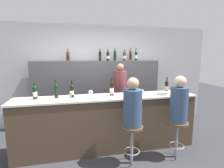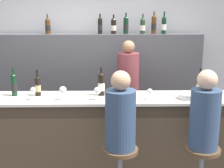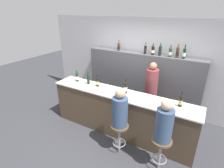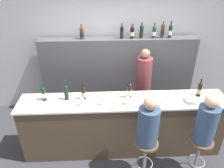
{
  "view_description": "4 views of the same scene",
  "coord_description": "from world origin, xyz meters",
  "px_view_note": "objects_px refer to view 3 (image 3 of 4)",
  "views": [
    {
      "loc": [
        -0.63,
        -2.88,
        1.8
      ],
      "look_at": [
        0.09,
        0.3,
        1.28
      ],
      "focal_mm": 28.0,
      "sensor_mm": 36.0,
      "label": 1
    },
    {
      "loc": [
        0.15,
        -3.23,
        2.03
      ],
      "look_at": [
        0.22,
        0.27,
        1.2
      ],
      "focal_mm": 50.0,
      "sensor_mm": 36.0,
      "label": 2
    },
    {
      "loc": [
        1.58,
        -2.84,
        2.78
      ],
      "look_at": [
        -0.15,
        0.17,
        1.28
      ],
      "focal_mm": 28.0,
      "sensor_mm": 36.0,
      "label": 3
    },
    {
      "loc": [
        -0.34,
        -2.68,
        3.01
      ],
      "look_at": [
        -0.19,
        0.36,
        1.31
      ],
      "focal_mm": 35.0,
      "sensor_mm": 36.0,
      "label": 4
    }
  ],
  "objects_px": {
    "wine_bottle_counter_2": "(98,82)",
    "wine_bottle_backbar_3": "(160,50)",
    "wine_glass_2": "(120,92)",
    "guest_seated_left": "(120,110)",
    "wine_glass_1": "(105,88)",
    "guest_seated_right": "(164,123)",
    "bar_stool_left": "(119,131)",
    "wine_bottle_backbar_0": "(119,46)",
    "wine_glass_3": "(146,99)",
    "wine_bottle_counter_4": "(181,101)",
    "wine_glass_0": "(93,85)",
    "wine_bottle_counter_3": "(126,87)",
    "wine_bottle_backbar_5": "(178,52)",
    "bartender": "(150,96)",
    "wine_bottle_counter_0": "(77,77)",
    "wine_bottle_backbar_6": "(184,53)",
    "metal_bowl": "(169,107)",
    "wine_bottle_backbar_4": "(170,52)",
    "bar_stool_right": "(161,146)",
    "wine_bottle_backbar_1": "(145,49)",
    "wine_bottle_counter_1": "(88,79)",
    "wine_bottle_backbar_2": "(153,50)"
  },
  "relations": [
    {
      "from": "wine_bottle_counter_0",
      "to": "wine_glass_2",
      "type": "bearing_deg",
      "value": -8.2
    },
    {
      "from": "wine_bottle_backbar_4",
      "to": "wine_glass_0",
      "type": "distance_m",
      "value": 2.06
    },
    {
      "from": "bar_stool_left",
      "to": "wine_bottle_backbar_0",
      "type": "bearing_deg",
      "value": 118.78
    },
    {
      "from": "wine_bottle_backbar_0",
      "to": "wine_bottle_backbar_1",
      "type": "height_order",
      "value": "wine_bottle_backbar_1"
    },
    {
      "from": "wine_bottle_backbar_0",
      "to": "guest_seated_left",
      "type": "relative_size",
      "value": 0.36
    },
    {
      "from": "wine_bottle_counter_3",
      "to": "wine_bottle_backbar_3",
      "type": "height_order",
      "value": "wine_bottle_backbar_3"
    },
    {
      "from": "wine_bottle_counter_0",
      "to": "wine_bottle_backbar_5",
      "type": "distance_m",
      "value": 2.56
    },
    {
      "from": "wine_bottle_backbar_1",
      "to": "wine_bottle_backbar_2",
      "type": "height_order",
      "value": "wine_bottle_backbar_1"
    },
    {
      "from": "wine_glass_0",
      "to": "bartender",
      "type": "relative_size",
      "value": 0.09
    },
    {
      "from": "wine_bottle_backbar_1",
      "to": "wine_bottle_counter_1",
      "type": "bearing_deg",
      "value": -129.45
    },
    {
      "from": "wine_bottle_counter_2",
      "to": "wine_bottle_backbar_1",
      "type": "xyz_separation_m",
      "value": [
        0.72,
        1.21,
        0.64
      ]
    },
    {
      "from": "wine_bottle_backbar_2",
      "to": "wine_bottle_backbar_4",
      "type": "relative_size",
      "value": 0.96
    },
    {
      "from": "wine_glass_0",
      "to": "wine_glass_3",
      "type": "distance_m",
      "value": 1.3
    },
    {
      "from": "wine_bottle_counter_2",
      "to": "wine_bottle_backbar_3",
      "type": "bearing_deg",
      "value": 47.47
    },
    {
      "from": "wine_bottle_counter_0",
      "to": "wine_bottle_backbar_5",
      "type": "height_order",
      "value": "wine_bottle_backbar_5"
    },
    {
      "from": "wine_bottle_counter_2",
      "to": "wine_bottle_backbar_6",
      "type": "relative_size",
      "value": 0.93
    },
    {
      "from": "wine_bottle_backbar_3",
      "to": "guest_seated_left",
      "type": "xyz_separation_m",
      "value": [
        -0.16,
        -1.85,
        -0.8
      ]
    },
    {
      "from": "wine_bottle_counter_2",
      "to": "wine_bottle_backbar_6",
      "type": "xyz_separation_m",
      "value": [
        1.68,
        1.21,
        0.65
      ]
    },
    {
      "from": "wine_glass_1",
      "to": "guest_seated_right",
      "type": "bearing_deg",
      "value": -17.1
    },
    {
      "from": "wine_bottle_backbar_5",
      "to": "guest_seated_left",
      "type": "xyz_separation_m",
      "value": [
        -0.58,
        -1.85,
        -0.81
      ]
    },
    {
      "from": "wine_bottle_backbar_6",
      "to": "metal_bowl",
      "type": "xyz_separation_m",
      "value": [
        0.05,
        -1.38,
        -0.74
      ]
    },
    {
      "from": "wine_bottle_counter_2",
      "to": "wine_bottle_backbar_3",
      "type": "height_order",
      "value": "wine_bottle_backbar_3"
    },
    {
      "from": "wine_glass_2",
      "to": "guest_seated_left",
      "type": "distance_m",
      "value": 0.53
    },
    {
      "from": "wine_bottle_backbar_4",
      "to": "bar_stool_right",
      "type": "bearing_deg",
      "value": -77.04
    },
    {
      "from": "wine_bottle_counter_0",
      "to": "wine_bottle_backbar_4",
      "type": "bearing_deg",
      "value": 31.16
    },
    {
      "from": "wine_bottle_counter_2",
      "to": "wine_bottle_backbar_6",
      "type": "height_order",
      "value": "wine_bottle_backbar_6"
    },
    {
      "from": "wine_bottle_counter_3",
      "to": "wine_glass_2",
      "type": "height_order",
      "value": "wine_bottle_counter_3"
    },
    {
      "from": "wine_glass_3",
      "to": "bar_stool_right",
      "type": "height_order",
      "value": "wine_glass_3"
    },
    {
      "from": "wine_bottle_backbar_2",
      "to": "wine_glass_0",
      "type": "xyz_separation_m",
      "value": [
        -0.93,
        -1.4,
        -0.65
      ]
    },
    {
      "from": "wine_bottle_backbar_1",
      "to": "guest_seated_left",
      "type": "bearing_deg",
      "value": -82.93
    },
    {
      "from": "wine_glass_2",
      "to": "metal_bowl",
      "type": "height_order",
      "value": "wine_glass_2"
    },
    {
      "from": "wine_glass_2",
      "to": "guest_seated_left",
      "type": "bearing_deg",
      "value": -61.96
    },
    {
      "from": "wine_bottle_backbar_1",
      "to": "wine_bottle_backbar_4",
      "type": "bearing_deg",
      "value": 0.0
    },
    {
      "from": "bar_stool_right",
      "to": "guest_seated_left",
      "type": "bearing_deg",
      "value": -180.0
    },
    {
      "from": "wine_glass_0",
      "to": "guest_seated_right",
      "type": "bearing_deg",
      "value": -14.1
    },
    {
      "from": "wine_bottle_backbar_4",
      "to": "wine_glass_0",
      "type": "bearing_deg",
      "value": -134.39
    },
    {
      "from": "wine_bottle_backbar_0",
      "to": "bartender",
      "type": "distance_m",
      "value": 1.65
    },
    {
      "from": "wine_glass_0",
      "to": "wine_bottle_backbar_0",
      "type": "bearing_deg",
      "value": 92.49
    },
    {
      "from": "wine_glass_0",
      "to": "wine_bottle_counter_3",
      "type": "bearing_deg",
      "value": 14.31
    },
    {
      "from": "wine_bottle_counter_2",
      "to": "wine_bottle_counter_3",
      "type": "height_order",
      "value": "wine_bottle_counter_3"
    },
    {
      "from": "wine_bottle_backbar_3",
      "to": "wine_glass_3",
      "type": "xyz_separation_m",
      "value": [
        0.19,
        -1.4,
        -0.68
      ]
    },
    {
      "from": "wine_bottle_counter_4",
      "to": "wine_bottle_backbar_3",
      "type": "distance_m",
      "value": 1.59
    },
    {
      "from": "wine_bottle_counter_4",
      "to": "wine_bottle_backbar_2",
      "type": "bearing_deg",
      "value": 129.48
    },
    {
      "from": "wine_bottle_counter_4",
      "to": "guest_seated_left",
      "type": "distance_m",
      "value": 1.17
    },
    {
      "from": "wine_bottle_counter_0",
      "to": "wine_glass_1",
      "type": "xyz_separation_m",
      "value": [
        0.95,
        -0.19,
        -0.01
      ]
    },
    {
      "from": "wine_bottle_backbar_5",
      "to": "wine_glass_2",
      "type": "xyz_separation_m",
      "value": [
        -0.82,
        -1.4,
        -0.67
      ]
    },
    {
      "from": "bartender",
      "to": "wine_bottle_backbar_4",
      "type": "bearing_deg",
      "value": 63.53
    },
    {
      "from": "wine_bottle_counter_2",
      "to": "bar_stool_left",
      "type": "distance_m",
      "value": 1.32
    },
    {
      "from": "wine_glass_0",
      "to": "bar_stool_right",
      "type": "xyz_separation_m",
      "value": [
        1.79,
        -0.45,
        -0.64
      ]
    },
    {
      "from": "metal_bowl",
      "to": "bartender",
      "type": "xyz_separation_m",
      "value": [
        -0.62,
        0.88,
        -0.32
      ]
    }
  ]
}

